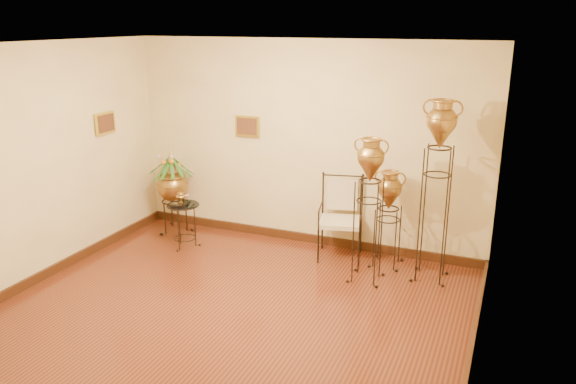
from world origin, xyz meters
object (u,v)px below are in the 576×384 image
at_px(amphora_tall, 436,190).
at_px(armchair, 341,219).
at_px(side_table, 184,225).
at_px(planter_urn, 172,182).
at_px(amphora_mid, 369,210).

height_order(amphora_tall, armchair, amphora_tall).
bearing_deg(armchair, side_table, -179.88).
bearing_deg(planter_urn, amphora_tall, -2.93).
distance_m(amphora_mid, planter_urn, 3.12).
bearing_deg(side_table, armchair, 13.10).
height_order(armchair, side_table, armchair).
height_order(amphora_tall, amphora_mid, amphora_tall).
distance_m(amphora_tall, amphora_mid, 0.82).
bearing_deg(amphora_tall, amphora_mid, -155.15).
bearing_deg(side_table, amphora_tall, 5.08).
height_order(amphora_mid, side_table, amphora_mid).
xyz_separation_m(amphora_mid, planter_urn, (-3.08, 0.52, -0.15)).
xyz_separation_m(amphora_tall, side_table, (-3.30, -0.29, -0.80)).
relative_size(amphora_mid, side_table, 2.25).
xyz_separation_m(planter_urn, armchair, (2.58, 0.00, -0.21)).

